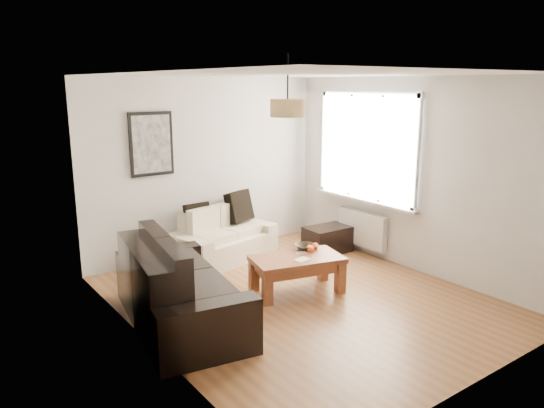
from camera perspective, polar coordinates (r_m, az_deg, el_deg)
floor at (r=6.28m, az=3.28°, el=-10.38°), size 4.50×4.50×0.00m
ceiling at (r=5.76m, az=3.63°, el=14.05°), size 3.80×4.50×0.00m
wall_back at (r=7.73m, az=-7.26°, el=4.05°), size 3.80×0.04×2.60m
wall_front at (r=4.45m, az=22.27°, el=-3.59°), size 3.80×0.04×2.60m
wall_left at (r=4.93m, az=-13.86°, el=-1.40°), size 0.04×4.50×2.60m
wall_right at (r=7.23m, az=15.16°, el=3.08°), size 0.04×4.50×2.60m
window_bay at (r=7.68m, az=10.45°, el=6.14°), size 0.14×1.90×1.60m
radiator at (r=7.88m, az=9.88°, el=-2.71°), size 0.10×0.90×0.52m
poster at (r=7.28m, az=-13.13°, el=6.44°), size 0.62×0.04×0.87m
pendant_shade at (r=6.00m, az=1.72°, el=10.50°), size 0.40×0.40×0.20m
loveseat_cream at (r=7.53m, az=-5.32°, el=-3.44°), size 1.60×1.08×0.73m
sofa_leather at (r=5.62m, az=-10.05°, el=-8.64°), size 1.32×2.16×0.88m
coffee_table at (r=6.41m, az=2.75°, el=-7.72°), size 1.21×0.85×0.45m
ottoman at (r=7.93m, az=6.15°, el=-3.89°), size 0.70×0.46×0.39m
cushion_left at (r=7.45m, az=-8.17°, el=-1.32°), size 0.38×0.14×0.37m
cushion_right at (r=7.79m, az=-3.63°, el=-0.27°), size 0.48×0.29×0.46m
fruit_bowl at (r=6.61m, az=3.71°, el=-4.74°), size 0.30×0.30×0.07m
orange_a at (r=6.55m, az=4.13°, el=-4.85°), size 0.09×0.09×0.08m
orange_b at (r=6.63m, az=4.76°, el=-4.63°), size 0.11×0.11×0.09m
orange_c at (r=6.51m, az=4.23°, el=-4.95°), size 0.11×0.11×0.09m
papers at (r=6.24m, az=3.32°, el=-6.10°), size 0.19×0.14×0.01m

